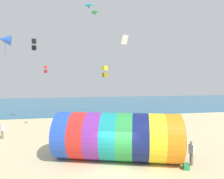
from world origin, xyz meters
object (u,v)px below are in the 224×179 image
at_px(kite_green_parafoil, 95,12).
at_px(kite_white_diamond, 125,40).
at_px(kite_red_box, 46,69).
at_px(giant_inflatable_tube, 118,136).
at_px(kite_blue_delta, 5,40).
at_px(kite_cyan_parafoil, 89,5).
at_px(bystander_mid_beach, 2,130).
at_px(kite_yellow_box, 105,72).
at_px(cooler_box, 186,166).
at_px(kite_black_box, 34,45).
at_px(bystander_near_water, 130,124).
at_px(kite_handler, 192,153).

relative_size(kite_green_parafoil, kite_white_diamond, 0.58).
bearing_deg(kite_red_box, giant_inflatable_tube, -58.14).
distance_m(kite_blue_delta, kite_white_diamond, 15.08).
xyz_separation_m(kite_cyan_parafoil, kite_blue_delta, (-8.04, -7.06, -6.23)).
xyz_separation_m(giant_inflatable_tube, bystander_mid_beach, (-10.36, 7.59, -0.87)).
bearing_deg(giant_inflatable_tube, kite_blue_delta, 151.51).
xyz_separation_m(kite_yellow_box, kite_cyan_parafoil, (-1.65, 2.74, 8.74)).
height_order(kite_white_diamond, bystander_mid_beach, kite_white_diamond).
bearing_deg(giant_inflatable_tube, cooler_box, -31.43).
bearing_deg(kite_blue_delta, bystander_mid_beach, 115.23).
bearing_deg(giant_inflatable_tube, kite_green_parafoil, 90.06).
xyz_separation_m(giant_inflatable_tube, kite_green_parafoil, (-0.02, 14.73, 14.16)).
relative_size(kite_black_box, kite_blue_delta, 0.87).
relative_size(kite_red_box, kite_green_parafoil, 0.69).
relative_size(kite_red_box, bystander_near_water, 0.52).
height_order(giant_inflatable_tube, cooler_box, giant_inflatable_tube).
bearing_deg(cooler_box, kite_white_diamond, 91.06).
relative_size(kite_white_diamond, bystander_near_water, 1.32).
xyz_separation_m(kite_red_box, bystander_near_water, (9.65, -2.13, -6.45)).
bearing_deg(kite_black_box, kite_white_diamond, -9.28).
bearing_deg(kite_red_box, kite_green_parafoil, 35.76).
bearing_deg(kite_black_box, bystander_mid_beach, -106.87).
height_order(kite_yellow_box, bystander_mid_beach, kite_yellow_box).
height_order(kite_red_box, kite_cyan_parafoil, kite_cyan_parafoil).
distance_m(kite_cyan_parafoil, kite_green_parafoil, 2.92).
relative_size(kite_green_parafoil, bystander_near_water, 0.76).
relative_size(bystander_mid_beach, cooler_box, 3.34).
bearing_deg(kite_handler, kite_cyan_parafoil, 112.88).
bearing_deg(kite_red_box, kite_cyan_parafoil, 19.20).
height_order(kite_yellow_box, kite_white_diamond, kite_white_diamond).
bearing_deg(bystander_near_water, kite_white_diamond, 82.99).
bearing_deg(kite_green_parafoil, kite_handler, -73.83).
relative_size(kite_yellow_box, kite_black_box, 0.90).
bearing_deg(kite_handler, bystander_mid_beach, 147.70).
bearing_deg(bystander_mid_beach, kite_black_box, 73.13).
bearing_deg(kite_yellow_box, kite_cyan_parafoil, 121.06).
height_order(kite_black_box, kite_white_diamond, kite_white_diamond).
distance_m(kite_handler, kite_black_box, 23.26).
height_order(giant_inflatable_tube, kite_red_box, kite_red_box).
distance_m(kite_black_box, kite_green_parafoil, 9.72).
distance_m(giant_inflatable_tube, kite_blue_delta, 12.99).
xyz_separation_m(kite_red_box, bystander_mid_beach, (-4.03, -2.60, -6.40)).
distance_m(kite_cyan_parafoil, kite_blue_delta, 12.38).
relative_size(kite_yellow_box, cooler_box, 2.72).
xyz_separation_m(bystander_near_water, cooler_box, (0.81, -10.58, -0.66)).
bearing_deg(kite_cyan_parafoil, kite_yellow_box, -58.94).
bearing_deg(kite_blue_delta, giant_inflatable_tube, -28.49).
relative_size(kite_green_parafoil, cooler_box, 2.42).
distance_m(kite_black_box, bystander_near_water, 16.59).
height_order(kite_cyan_parafoil, kite_black_box, kite_cyan_parafoil).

